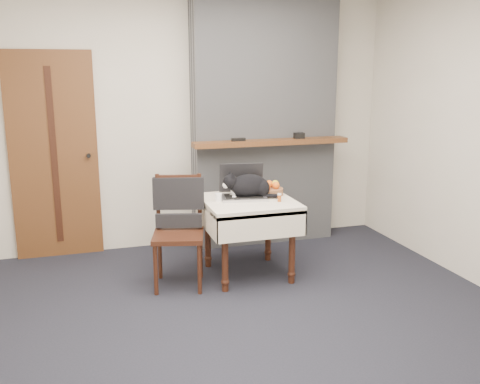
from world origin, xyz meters
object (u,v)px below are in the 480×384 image
object	(u,v)px
cream_jar	(218,197)
pill_bottle	(279,197)
fruit_basket	(271,189)
laptop	(243,189)
cat	(250,186)
chair	(178,215)
side_table	(248,212)
door	(54,156)

from	to	relation	value
cream_jar	pill_bottle	size ratio (longest dim) A/B	0.96
fruit_basket	laptop	bearing A→B (deg)	-178.84
laptop	cat	distance (m)	0.08
cream_jar	chair	xyz separation A→B (m)	(-0.35, -0.00, -0.13)
laptop	fruit_basket	world-z (taller)	laptop
fruit_basket	cream_jar	bearing A→B (deg)	-169.98
side_table	cream_jar	world-z (taller)	cream_jar
cat	chair	distance (m)	0.69
door	side_table	distance (m)	1.99
door	cat	distance (m)	1.95
cat	pill_bottle	bearing A→B (deg)	-42.41
laptop	chair	xyz separation A→B (m)	(-0.60, -0.09, -0.17)
cat	cream_jar	size ratio (longest dim) A/B	7.25
cat	door	bearing A→B (deg)	151.89
door	cat	world-z (taller)	door
chair	laptop	bearing A→B (deg)	22.60
door	fruit_basket	distance (m)	2.12
door	fruit_basket	size ratio (longest dim) A/B	8.89
side_table	laptop	world-z (taller)	laptop
side_table	fruit_basket	bearing A→B (deg)	24.02
laptop	fruit_basket	bearing A→B (deg)	10.52
cream_jar	side_table	bearing A→B (deg)	-4.27
side_table	chair	xyz separation A→B (m)	(-0.62, 0.02, 0.02)
cream_jar	door	bearing A→B (deg)	142.84
fruit_basket	chair	distance (m)	0.89
cream_jar	fruit_basket	world-z (taller)	fruit_basket
chair	fruit_basket	bearing A→B (deg)	20.40
side_table	chair	bearing A→B (deg)	178.31
laptop	pill_bottle	size ratio (longest dim) A/B	6.14
laptop	cream_jar	bearing A→B (deg)	-151.44
pill_bottle	side_table	bearing A→B (deg)	147.83
laptop	chair	distance (m)	0.63
door	chair	world-z (taller)	door
laptop	chair	bearing A→B (deg)	-162.34
cat	cream_jar	world-z (taller)	cat
pill_bottle	fruit_basket	bearing A→B (deg)	86.50
door	laptop	size ratio (longest dim) A/B	4.48
side_table	cat	bearing A→B (deg)	61.76
door	cream_jar	size ratio (longest dim) A/B	28.81
cat	fruit_basket	bearing A→B (deg)	16.62
cat	pill_bottle	distance (m)	0.30
laptop	cat	size ratio (longest dim) A/B	0.89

